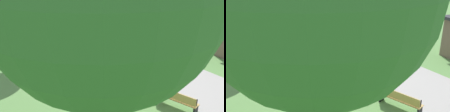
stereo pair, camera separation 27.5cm
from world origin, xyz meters
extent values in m
plane|color=#5B8C47|center=(0.00, 0.00, 0.00)|extent=(120.00, 120.00, 0.00)
cube|color=#A39E99|center=(0.00, 1.87, 0.00)|extent=(30.68, 4.00, 0.01)
cube|color=tan|center=(-7.78, -1.64, 0.45)|extent=(1.98, 1.20, 0.04)
cube|color=tan|center=(-7.86, -1.82, 0.69)|extent=(1.85, 0.89, 0.40)
cube|color=black|center=(-8.63, -1.26, 0.21)|extent=(0.21, 0.37, 0.43)
cylinder|color=black|center=(-8.62, -1.25, 0.61)|extent=(0.06, 0.06, 0.30)
cube|color=black|center=(-6.93, -2.01, 0.21)|extent=(0.21, 0.37, 0.43)
cylinder|color=black|center=(-6.92, -1.99, 0.61)|extent=(0.06, 0.06, 0.30)
cube|color=tan|center=(-5.27, -0.73, 0.45)|extent=(2.02, 0.96, 0.04)
cube|color=tan|center=(-5.32, -0.93, 0.69)|extent=(1.93, 0.64, 0.40)
cube|color=black|center=(-6.16, -0.48, 0.21)|extent=(0.16, 0.38, 0.43)
cylinder|color=black|center=(-6.16, -0.46, 0.61)|extent=(0.05, 0.05, 0.30)
cube|color=black|center=(-4.38, -0.99, 0.21)|extent=(0.16, 0.38, 0.43)
cylinder|color=black|center=(-4.37, -0.97, 0.61)|extent=(0.05, 0.05, 0.30)
cube|color=tan|center=(-2.66, -0.18, 0.45)|extent=(2.02, 0.71, 0.04)
cube|color=tan|center=(-2.69, -0.38, 0.69)|extent=(1.97, 0.38, 0.40)
cube|color=black|center=(-3.58, -0.06, 0.21)|extent=(0.11, 0.38, 0.43)
cylinder|color=black|center=(-3.58, -0.04, 0.61)|extent=(0.05, 0.05, 0.30)
cube|color=black|center=(-1.74, -0.31, 0.21)|extent=(0.11, 0.38, 0.43)
cylinder|color=black|center=(-1.74, -0.29, 0.61)|extent=(0.05, 0.05, 0.30)
cube|color=tan|center=(0.00, 0.00, 0.45)|extent=(1.97, 0.44, 0.04)
cube|color=tan|center=(0.00, -0.20, 0.69)|extent=(1.97, 0.10, 0.40)
cube|color=black|center=(-0.93, 0.00, 0.21)|extent=(0.06, 0.37, 0.43)
cylinder|color=black|center=(-0.93, 0.02, 0.61)|extent=(0.04, 0.04, 0.30)
cube|color=black|center=(0.93, 0.00, 0.21)|extent=(0.06, 0.37, 0.43)
cylinder|color=black|center=(0.93, 0.02, 0.61)|extent=(0.04, 0.04, 0.30)
cube|color=tan|center=(2.66, -0.18, 0.45)|extent=(2.02, 0.71, 0.04)
cube|color=tan|center=(2.69, -0.38, 0.69)|extent=(1.97, 0.38, 0.40)
cube|color=black|center=(1.74, -0.31, 0.21)|extent=(0.11, 0.38, 0.43)
cylinder|color=black|center=(1.74, -0.29, 0.61)|extent=(0.05, 0.05, 0.30)
cube|color=black|center=(3.58, -0.06, 0.21)|extent=(0.11, 0.38, 0.43)
cylinder|color=black|center=(3.58, -0.04, 0.61)|extent=(0.05, 0.05, 0.30)
cube|color=tan|center=(5.27, -0.73, 0.45)|extent=(2.02, 0.96, 0.04)
cube|color=tan|center=(5.32, -0.93, 0.69)|extent=(1.93, 0.64, 0.40)
cube|color=black|center=(4.38, -0.99, 0.21)|extent=(0.16, 0.38, 0.43)
cylinder|color=black|center=(4.37, -0.97, 0.61)|extent=(0.05, 0.05, 0.30)
cube|color=black|center=(6.16, -0.48, 0.21)|extent=(0.16, 0.38, 0.43)
cylinder|color=black|center=(6.16, -0.46, 0.61)|extent=(0.05, 0.05, 0.30)
cube|color=black|center=(-5.39, -0.72, 0.70)|extent=(0.36, 0.28, 0.50)
sphere|color=tan|center=(-5.38, -0.70, 1.09)|extent=(0.22, 0.22, 0.22)
cylinder|color=#23232D|center=(-5.42, -0.52, 0.43)|extent=(0.22, 0.38, 0.13)
cylinder|color=#23232D|center=(-5.37, -0.35, 0.21)|extent=(0.14, 0.14, 0.43)
cylinder|color=#23232D|center=(-5.25, -0.57, 0.43)|extent=(0.22, 0.38, 0.13)
cylinder|color=#23232D|center=(-5.20, -0.40, 0.21)|extent=(0.14, 0.14, 0.43)
cylinder|color=brown|center=(-4.21, -5.67, 1.84)|extent=(0.31, 0.31, 3.68)
camera|label=1|loc=(11.67, -8.01, 5.79)|focal=38.81mm
camera|label=2|loc=(11.81, -7.77, 5.79)|focal=38.81mm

